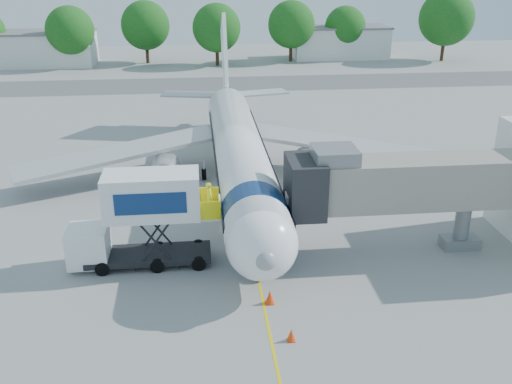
{
  "coord_description": "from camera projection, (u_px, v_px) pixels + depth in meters",
  "views": [
    {
      "loc": [
        -2.98,
        -36.13,
        16.34
      ],
      "look_at": [
        0.38,
        -4.67,
        3.2
      ],
      "focal_mm": 40.0,
      "sensor_mm": 36.0,
      "label": 1
    }
  ],
  "objects": [
    {
      "name": "safety_cone_b",
      "position": [
        291.0,
        335.0,
        26.04
      ],
      "size": [
        0.4,
        0.4,
        0.64
      ],
      "color": "#E93B0C",
      "rests_on": "ground"
    },
    {
      "name": "catering_hiloader",
      "position": [
        142.0,
        220.0,
        31.63
      ],
      "size": [
        8.5,
        2.44,
        5.5
      ],
      "color": "black",
      "rests_on": "ground"
    },
    {
      "name": "tree_g",
      "position": [
        446.0,
        18.0,
        93.25
      ],
      "size": [
        8.93,
        8.93,
        11.39
      ],
      "color": "#382314",
      "rests_on": "ground"
    },
    {
      "name": "outbuilding_left",
      "position": [
        37.0,
        48.0,
        91.07
      ],
      "size": [
        18.4,
        8.4,
        5.3
      ],
      "color": "silver",
      "rests_on": "ground"
    },
    {
      "name": "ground_tug",
      "position": [
        393.0,
        377.0,
        22.78
      ],
      "size": [
        3.99,
        2.89,
        1.44
      ],
      "rotation": [
        0.0,
        0.0,
        -0.32
      ],
      "color": "white",
      "rests_on": "ground"
    },
    {
      "name": "tree_e",
      "position": [
        291.0,
        24.0,
        93.32
      ],
      "size": [
        7.67,
        7.67,
        9.78
      ],
      "color": "#382314",
      "rests_on": "ground"
    },
    {
      "name": "outbuilding_right",
      "position": [
        340.0,
        42.0,
        97.81
      ],
      "size": [
        16.4,
        7.4,
        5.3
      ],
      "color": "silver",
      "rests_on": "ground"
    },
    {
      "name": "guidance_line",
      "position": [
        243.0,
        209.0,
        39.74
      ],
      "size": [
        0.15,
        70.0,
        0.01
      ],
      "primitive_type": "cube",
      "color": "yellow",
      "rests_on": "ground"
    },
    {
      "name": "jet_bridge",
      "position": [
        393.0,
        184.0,
        32.43
      ],
      "size": [
        13.9,
        3.2,
        6.6
      ],
      "color": "gray",
      "rests_on": "ground"
    },
    {
      "name": "tree_d",
      "position": [
        217.0,
        28.0,
        89.52
      ],
      "size": [
        7.57,
        7.57,
        9.65
      ],
      "color": "#382314",
      "rests_on": "ground"
    },
    {
      "name": "taxiway_strip",
      "position": [
        217.0,
        84.0,
        78.31
      ],
      "size": [
        120.0,
        10.0,
        0.01
      ],
      "primitive_type": "cube",
      "color": "#59595B",
      "rests_on": "ground"
    },
    {
      "name": "tree_f",
      "position": [
        345.0,
        27.0,
        95.9
      ],
      "size": [
        6.84,
        6.84,
        8.72
      ],
      "color": "#382314",
      "rests_on": "ground"
    },
    {
      "name": "safety_cone_a",
      "position": [
        270.0,
        297.0,
        28.84
      ],
      "size": [
        0.47,
        0.47,
        0.74
      ],
      "color": "#E93B0C",
      "rests_on": "ground"
    },
    {
      "name": "tree_c",
      "position": [
        145.0,
        25.0,
        91.52
      ],
      "size": [
        7.76,
        7.76,
        9.9
      ],
      "color": "#382314",
      "rests_on": "ground"
    },
    {
      "name": "tree_b",
      "position": [
        70.0,
        30.0,
        87.72
      ],
      "size": [
        7.39,
        7.39,
        9.43
      ],
      "color": "#382314",
      "rests_on": "ground"
    },
    {
      "name": "aircraft",
      "position": [
        238.0,
        150.0,
        42.39
      ],
      "size": [
        34.17,
        37.73,
        11.35
      ],
      "color": "white",
      "rests_on": "ground"
    },
    {
      "name": "ground",
      "position": [
        243.0,
        209.0,
        39.74
      ],
      "size": [
        160.0,
        160.0,
        0.0
      ],
      "primitive_type": "plane",
      "color": "#989895",
      "rests_on": "ground"
    }
  ]
}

